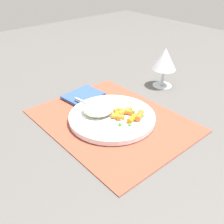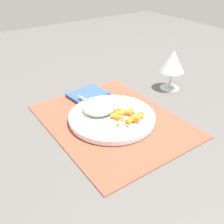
{
  "view_description": "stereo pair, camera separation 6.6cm",
  "coord_description": "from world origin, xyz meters",
  "px_view_note": "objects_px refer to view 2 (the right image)",
  "views": [
    {
      "loc": [
        0.48,
        -0.42,
        0.42
      ],
      "look_at": [
        0.0,
        0.0,
        0.03
      ],
      "focal_mm": 42.04,
      "sensor_mm": 36.0,
      "label": 1
    },
    {
      "loc": [
        0.52,
        -0.36,
        0.42
      ],
      "look_at": [
        0.0,
        0.0,
        0.03
      ],
      "focal_mm": 42.04,
      "sensor_mm": 36.0,
      "label": 2
    }
  ],
  "objects_px": {
    "wine_glass": "(173,62)",
    "napkin": "(88,94)",
    "plate": "(112,117)",
    "rice_mound": "(99,107)",
    "carrot_portion": "(126,115)",
    "fork": "(104,110)"
  },
  "relations": [
    {
      "from": "rice_mound",
      "to": "plate",
      "type": "bearing_deg",
      "value": 28.71
    },
    {
      "from": "plate",
      "to": "rice_mound",
      "type": "height_order",
      "value": "rice_mound"
    },
    {
      "from": "plate",
      "to": "carrot_portion",
      "type": "height_order",
      "value": "carrot_portion"
    },
    {
      "from": "carrot_portion",
      "to": "fork",
      "type": "relative_size",
      "value": 0.47
    },
    {
      "from": "fork",
      "to": "wine_glass",
      "type": "xyz_separation_m",
      "value": [
        -0.02,
        0.3,
        0.07
      ]
    },
    {
      "from": "rice_mound",
      "to": "wine_glass",
      "type": "xyz_separation_m",
      "value": [
        -0.02,
        0.31,
        0.06
      ]
    },
    {
      "from": "carrot_portion",
      "to": "fork",
      "type": "height_order",
      "value": "carrot_portion"
    },
    {
      "from": "fork",
      "to": "napkin",
      "type": "bearing_deg",
      "value": 169.7
    },
    {
      "from": "fork",
      "to": "napkin",
      "type": "height_order",
      "value": "fork"
    },
    {
      "from": "wine_glass",
      "to": "napkin",
      "type": "relative_size",
      "value": 1.17
    },
    {
      "from": "plate",
      "to": "fork",
      "type": "height_order",
      "value": "fork"
    },
    {
      "from": "carrot_portion",
      "to": "fork",
      "type": "bearing_deg",
      "value": -155.09
    },
    {
      "from": "rice_mound",
      "to": "carrot_portion",
      "type": "distance_m",
      "value": 0.08
    },
    {
      "from": "plate",
      "to": "fork",
      "type": "distance_m",
      "value": 0.04
    },
    {
      "from": "rice_mound",
      "to": "fork",
      "type": "relative_size",
      "value": 0.49
    },
    {
      "from": "plate",
      "to": "rice_mound",
      "type": "relative_size",
      "value": 2.64
    },
    {
      "from": "wine_glass",
      "to": "napkin",
      "type": "xyz_separation_m",
      "value": [
        -0.11,
        -0.27,
        -0.09
      ]
    },
    {
      "from": "plate",
      "to": "napkin",
      "type": "relative_size",
      "value": 2.07
    },
    {
      "from": "plate",
      "to": "wine_glass",
      "type": "bearing_deg",
      "value": 101.09
    },
    {
      "from": "napkin",
      "to": "plate",
      "type": "bearing_deg",
      "value": -6.31
    },
    {
      "from": "rice_mound",
      "to": "fork",
      "type": "height_order",
      "value": "rice_mound"
    },
    {
      "from": "plate",
      "to": "wine_glass",
      "type": "distance_m",
      "value": 0.31
    }
  ]
}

